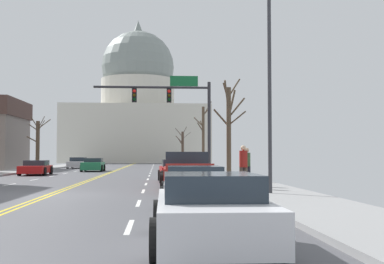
{
  "coord_description": "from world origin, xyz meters",
  "views": [
    {
      "loc": [
        4.08,
        -19.21,
        1.52
      ],
      "look_at": [
        7.59,
        30.99,
        3.86
      ],
      "focal_mm": 46.6,
      "sensor_mm": 36.0,
      "label": 1
    }
  ],
  "objects": [
    {
      "name": "sedan_oncoming_01",
      "position": [
        -1.92,
        28.14,
        0.59
      ],
      "size": [
        2.07,
        4.43,
        1.24
      ],
      "color": "#1E7247",
      "rests_on": "ground"
    },
    {
      "name": "sedan_near_02",
      "position": [
        5.24,
        -3.71,
        0.55
      ],
      "size": [
        2.17,
        4.6,
        1.18
      ],
      "color": "silver",
      "rests_on": "ground"
    },
    {
      "name": "pedestrian_00",
      "position": [
        8.07,
        2.83,
        1.09
      ],
      "size": [
        0.35,
        0.34,
        1.71
      ],
      "color": "black",
      "rests_on": "ground"
    },
    {
      "name": "capitol_building",
      "position": [
        0.0,
        84.4,
        10.69
      ],
      "size": [
        28.6,
        22.05,
        29.76
      ],
      "color": "beige",
      "rests_on": "ground"
    },
    {
      "name": "signal_gantry",
      "position": [
        5.39,
        14.37,
        4.94
      ],
      "size": [
        7.91,
        0.41,
        6.77
      ],
      "color": "#28282D",
      "rests_on": "ground"
    },
    {
      "name": "pickup_truck_near_01",
      "position": [
        5.39,
        2.82,
        0.74
      ],
      "size": [
        2.39,
        5.7,
        1.67
      ],
      "color": "maroon",
      "rests_on": "ground"
    },
    {
      "name": "sedan_near_03",
      "position": [
        4.98,
        -10.73,
        0.58
      ],
      "size": [
        2.01,
        4.54,
        1.21
      ],
      "color": "silver",
      "rests_on": "ground"
    },
    {
      "name": "pedestrian_01",
      "position": [
        7.68,
        1.39,
        1.14
      ],
      "size": [
        0.35,
        0.34,
        1.79
      ],
      "color": "#4C4238",
      "rests_on": "ground"
    },
    {
      "name": "sedan_oncoming_02",
      "position": [
        -5.09,
        39.33,
        0.59
      ],
      "size": [
        2.08,
        4.66,
        1.26
      ],
      "color": "silver",
      "rests_on": "ground"
    },
    {
      "name": "bare_tree_00",
      "position": [
        7.83,
        54.8,
        2.75
      ],
      "size": [
        2.35,
        2.24,
        5.64
      ],
      "color": "#423328",
      "rests_on": "ground"
    },
    {
      "name": "sedan_near_00",
      "position": [
        5.14,
        9.34,
        0.6
      ],
      "size": [
        2.04,
        4.4,
        1.27
      ],
      "color": "#B71414",
      "rests_on": "ground"
    },
    {
      "name": "sedan_oncoming_00",
      "position": [
        -5.2,
        19.76,
        0.53
      ],
      "size": [
        2.17,
        4.45,
        1.12
      ],
      "color": "#B71414",
      "rests_on": "ground"
    },
    {
      "name": "ground",
      "position": [
        0.0,
        -0.0,
        0.02
      ],
      "size": [
        20.0,
        180.0,
        0.2
      ],
      "color": "#4D4D52"
    },
    {
      "name": "bare_tree_03",
      "position": [
        -8.12,
        32.59,
        2.72
      ],
      "size": [
        2.29,
        1.92,
        5.34
      ],
      "color": "#4C3D2D",
      "rests_on": "ground"
    },
    {
      "name": "bare_tree_04",
      "position": [
        7.96,
        7.45,
        3.08
      ],
      "size": [
        1.67,
        2.21,
        5.68
      ],
      "color": "#4C3D2D",
      "rests_on": "ground"
    },
    {
      "name": "bare_tree_02",
      "position": [
        8.73,
        31.02,
        3.53
      ],
      "size": [
        1.92,
        2.47,
        6.73
      ],
      "color": "#4C3D2D",
      "rests_on": "ground"
    },
    {
      "name": "street_lamp_right",
      "position": [
        7.89,
        -1.26,
        5.37
      ],
      "size": [
        2.51,
        0.24,
        8.9
      ],
      "color": "#333338",
      "rests_on": "ground"
    }
  ]
}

